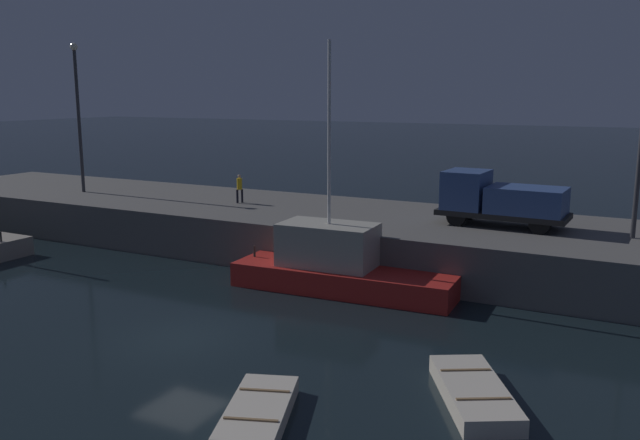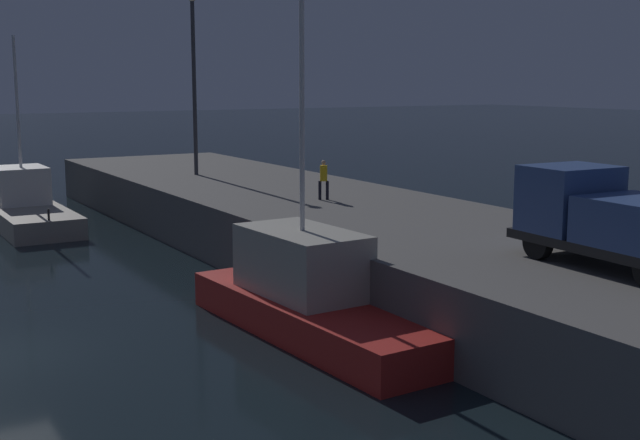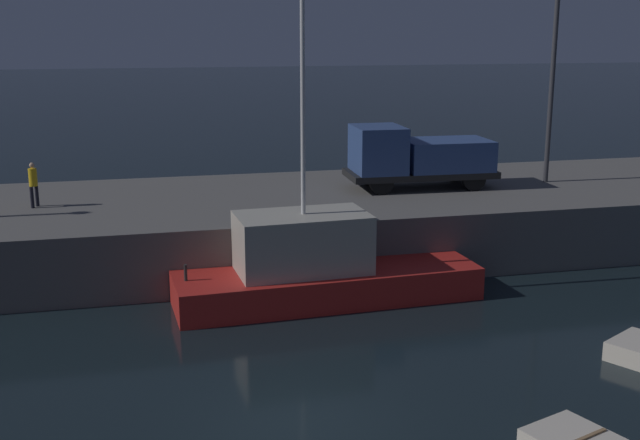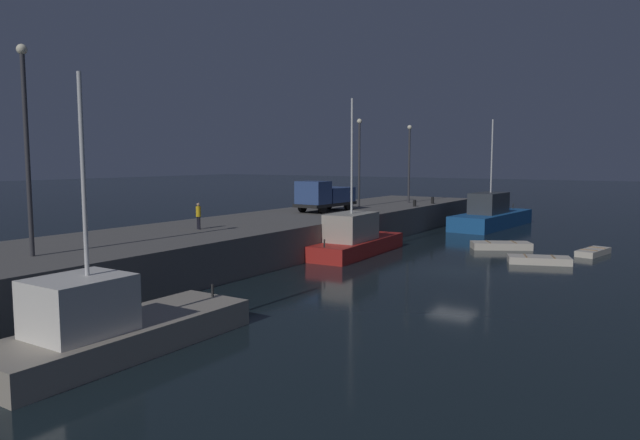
% 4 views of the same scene
% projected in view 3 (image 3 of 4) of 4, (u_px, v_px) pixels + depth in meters
% --- Properties ---
extents(ground_plane, '(320.00, 320.00, 0.00)m').
position_uv_depth(ground_plane, '(300.00, 424.00, 17.26)').
color(ground_plane, black).
extents(pier_quay, '(58.51, 9.46, 2.24)m').
position_uv_depth(pier_quay, '(224.00, 227.00, 29.72)').
color(pier_quay, '#5B5956').
rests_on(pier_quay, ground).
extents(fishing_boat_blue, '(9.67, 3.37, 10.35)m').
position_uv_depth(fishing_boat_blue, '(318.00, 268.00, 24.86)').
color(fishing_boat_blue, red).
rests_on(fishing_boat_blue, ground).
extents(lamp_post_east, '(0.44, 0.44, 7.67)m').
position_uv_depth(lamp_post_east, '(553.00, 70.00, 31.45)').
color(lamp_post_east, '#38383D').
rests_on(lamp_post_east, pier_quay).
extents(utility_truck, '(5.85, 2.49, 2.46)m').
position_uv_depth(utility_truck, '(416.00, 157.00, 30.97)').
color(utility_truck, black).
rests_on(utility_truck, pier_quay).
extents(dockworker, '(0.39, 0.39, 1.58)m').
position_uv_depth(dockworker, '(33.00, 182.00, 27.71)').
color(dockworker, black).
rests_on(dockworker, pier_quay).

